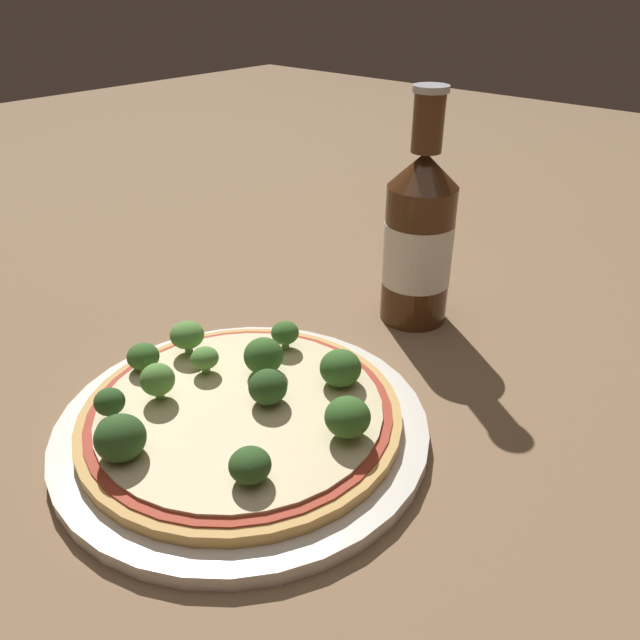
{
  "coord_description": "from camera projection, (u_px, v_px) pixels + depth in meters",
  "views": [
    {
      "loc": [
        0.31,
        -0.25,
        0.33
      ],
      "look_at": [
        0.0,
        0.1,
        0.06
      ],
      "focal_mm": 35.0,
      "sensor_mm": 36.0,
      "label": 1
    }
  ],
  "objects": [
    {
      "name": "broccoli_floret_5",
      "position": [
        250.0,
        465.0,
        0.41
      ],
      "size": [
        0.03,
        0.03,
        0.02
      ],
      "color": "#6B8E51",
      "rests_on": "pizza"
    },
    {
      "name": "broccoli_floret_9",
      "position": [
        268.0,
        387.0,
        0.48
      ],
      "size": [
        0.03,
        0.03,
        0.03
      ],
      "color": "#6B8E51",
      "rests_on": "pizza"
    },
    {
      "name": "broccoli_floret_7",
      "position": [
        187.0,
        335.0,
        0.54
      ],
      "size": [
        0.03,
        0.03,
        0.03
      ],
      "color": "#6B8E51",
      "rests_on": "pizza"
    },
    {
      "name": "broccoli_floret_4",
      "position": [
        120.0,
        438.0,
        0.43
      ],
      "size": [
        0.04,
        0.04,
        0.03
      ],
      "color": "#6B8E51",
      "rests_on": "pizza"
    },
    {
      "name": "broccoli_floret_2",
      "position": [
        110.0,
        402.0,
        0.47
      ],
      "size": [
        0.02,
        0.02,
        0.02
      ],
      "color": "#6B8E51",
      "rests_on": "pizza"
    },
    {
      "name": "broccoli_floret_1",
      "position": [
        143.0,
        357.0,
        0.53
      ],
      "size": [
        0.03,
        0.03,
        0.02
      ],
      "color": "#6B8E51",
      "rests_on": "pizza"
    },
    {
      "name": "broccoli_floret_0",
      "position": [
        157.0,
        380.0,
        0.49
      ],
      "size": [
        0.03,
        0.03,
        0.03
      ],
      "color": "#6B8E51",
      "rests_on": "pizza"
    },
    {
      "name": "pizza",
      "position": [
        237.0,
        415.0,
        0.49
      ],
      "size": [
        0.25,
        0.25,
        0.01
      ],
      "color": "tan",
      "rests_on": "plate"
    },
    {
      "name": "broccoli_floret_6",
      "position": [
        348.0,
        417.0,
        0.45
      ],
      "size": [
        0.03,
        0.03,
        0.03
      ],
      "color": "#6B8E51",
      "rests_on": "pizza"
    },
    {
      "name": "ground_plane",
      "position": [
        238.0,
        429.0,
        0.5
      ],
      "size": [
        3.0,
        3.0,
        0.0
      ],
      "primitive_type": "plane",
      "color": "#846647"
    },
    {
      "name": "plate",
      "position": [
        239.0,
        429.0,
        0.49
      ],
      "size": [
        0.29,
        0.29,
        0.01
      ],
      "color": "silver",
      "rests_on": "ground_plane"
    },
    {
      "name": "beer_bottle",
      "position": [
        417.0,
        238.0,
        0.62
      ],
      "size": [
        0.07,
        0.07,
        0.23
      ],
      "color": "#472814",
      "rests_on": "ground_plane"
    },
    {
      "name": "broccoli_floret_8",
      "position": [
        340.0,
        368.0,
        0.51
      ],
      "size": [
        0.03,
        0.03,
        0.03
      ],
      "color": "#6B8E51",
      "rests_on": "pizza"
    },
    {
      "name": "broccoli_floret_10",
      "position": [
        285.0,
        333.0,
        0.55
      ],
      "size": [
        0.02,
        0.02,
        0.03
      ],
      "color": "#6B8E51",
      "rests_on": "pizza"
    },
    {
      "name": "broccoli_floret_11",
      "position": [
        264.0,
        356.0,
        0.52
      ],
      "size": [
        0.03,
        0.03,
        0.03
      ],
      "color": "#6B8E51",
      "rests_on": "pizza"
    },
    {
      "name": "broccoli_floret_3",
      "position": [
        205.0,
        358.0,
        0.52
      ],
      "size": [
        0.02,
        0.02,
        0.02
      ],
      "color": "#6B8E51",
      "rests_on": "pizza"
    }
  ]
}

